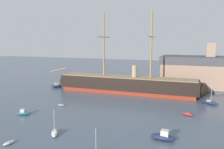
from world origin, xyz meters
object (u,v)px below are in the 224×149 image
at_px(sailboat_far_right, 210,103).
at_px(seagull_in_flight, 115,76).
at_px(motorboat_mid_right, 163,136).
at_px(dinghy_foreground_left, 9,143).
at_px(dinghy_alongside_bow, 61,105).
at_px(motorboat_distant_centre, 137,87).
at_px(sailboat_near_centre, 55,133).
at_px(motorboat_mid_left, 24,113).
at_px(motorboat_far_left, 57,86).
at_px(dockside_warehouse_right, 223,74).
at_px(dinghy_alongside_stern, 188,114).
at_px(tall_ship, 126,84).

bearing_deg(sailboat_far_right, seagull_in_flight, -125.47).
bearing_deg(motorboat_mid_right, sailboat_far_right, 72.39).
relative_size(dinghy_foreground_left, dinghy_alongside_bow, 1.09).
relative_size(dinghy_alongside_bow, motorboat_distant_centre, 0.66).
relative_size(motorboat_mid_right, seagull_in_flight, 4.65).
relative_size(sailboat_near_centre, motorboat_mid_left, 1.38).
xyz_separation_m(sailboat_near_centre, seagull_in_flight, (10.26, 7.01, 10.99)).
bearing_deg(sailboat_near_centre, dinghy_foreground_left, -129.15).
relative_size(dinghy_alongside_bow, motorboat_far_left, 0.44).
xyz_separation_m(motorboat_mid_right, dinghy_alongside_bow, (-30.91, 12.72, -0.44)).
bearing_deg(dockside_warehouse_right, sailboat_far_right, -103.03).
height_order(dinghy_alongside_bow, seagull_in_flight, seagull_in_flight).
bearing_deg(dinghy_foreground_left, dinghy_alongside_stern, 43.73).
height_order(motorboat_mid_right, dinghy_alongside_bow, motorboat_mid_right).
relative_size(sailboat_far_right, seagull_in_flight, 6.19).
xyz_separation_m(dinghy_alongside_stern, motorboat_far_left, (-50.89, 18.11, 0.36)).
bearing_deg(dinghy_alongside_stern, motorboat_distant_centre, 126.48).
bearing_deg(motorboat_mid_left, sailboat_near_centre, -27.82).
xyz_separation_m(tall_ship, motorboat_mid_right, (18.27, -35.49, -2.39)).
height_order(motorboat_mid_left, seagull_in_flight, seagull_in_flight).
height_order(dinghy_alongside_bow, dinghy_alongside_stern, dinghy_alongside_stern).
bearing_deg(motorboat_mid_right, dinghy_alongside_stern, 77.35).
bearing_deg(dinghy_alongside_stern, seagull_in_flight, -133.52).
bearing_deg(dinghy_alongside_stern, dockside_warehouse_right, 73.07).
relative_size(tall_ship, motorboat_distant_centre, 18.29).
xyz_separation_m(sailboat_near_centre, dockside_warehouse_right, (35.47, 58.25, 5.85)).
height_order(dockside_warehouse_right, seagull_in_flight, dockside_warehouse_right).
height_order(motorboat_mid_left, motorboat_distant_centre, motorboat_mid_left).
distance_m(motorboat_mid_left, seagull_in_flight, 27.18).
bearing_deg(dinghy_alongside_stern, sailboat_near_centre, -138.09).
distance_m(sailboat_far_right, seagull_in_flight, 35.78).
relative_size(sailboat_near_centre, motorboat_distant_centre, 1.59).
distance_m(motorboat_mid_left, motorboat_mid_right, 35.37).
xyz_separation_m(sailboat_near_centre, motorboat_mid_right, (20.66, 5.23, 0.26)).
bearing_deg(dinghy_alongside_stern, motorboat_mid_right, -102.65).
distance_m(motorboat_distant_centre, dockside_warehouse_right, 32.97).
relative_size(sailboat_near_centre, dinghy_alongside_stern, 1.62).
relative_size(motorboat_mid_right, motorboat_distant_centre, 1.48).
bearing_deg(dinghy_alongside_bow, sailboat_near_centre, -60.29).
distance_m(tall_ship, sailboat_near_centre, 40.87).
bearing_deg(sailboat_near_centre, seagull_in_flight, 34.34).
xyz_separation_m(dinghy_alongside_bow, sailboat_far_right, (40.28, 16.82, 0.29)).
bearing_deg(tall_ship, motorboat_mid_left, -117.27).
bearing_deg(tall_ship, dinghy_alongside_bow, -119.03).
bearing_deg(motorboat_distant_centre, dockside_warehouse_right, 16.52).
height_order(dinghy_foreground_left, seagull_in_flight, seagull_in_flight).
distance_m(tall_ship, motorboat_mid_left, 37.22).
relative_size(tall_ship, motorboat_mid_right, 12.34).
distance_m(motorboat_mid_right, dockside_warehouse_right, 55.33).
bearing_deg(motorboat_far_left, sailboat_near_centre, -56.50).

